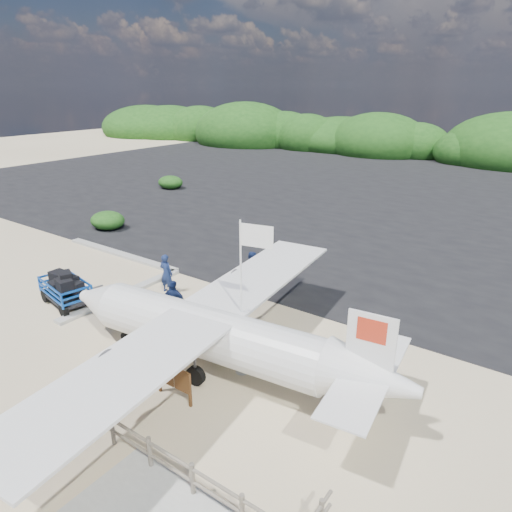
{
  "coord_description": "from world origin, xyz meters",
  "views": [
    {
      "loc": [
        12.1,
        -10.96,
        9.44
      ],
      "look_at": [
        0.48,
        5.44,
        1.88
      ],
      "focal_mm": 32.0,
      "sensor_mm": 36.0,
      "label": 1
    }
  ],
  "objects_px": {
    "baggage_cart": "(68,305)",
    "flagpole": "(242,372)",
    "signboard": "(175,398)",
    "crew_a": "(166,273)",
    "crew_c": "(175,302)",
    "crew_b": "(251,270)"
  },
  "relations": [
    {
      "from": "crew_a",
      "to": "flagpole",
      "type": "bearing_deg",
      "value": 150.22
    },
    {
      "from": "baggage_cart",
      "to": "signboard",
      "type": "distance_m",
      "value": 8.96
    },
    {
      "from": "crew_a",
      "to": "crew_c",
      "type": "distance_m",
      "value": 3.26
    },
    {
      "from": "flagpole",
      "to": "signboard",
      "type": "relative_size",
      "value": 3.67
    },
    {
      "from": "signboard",
      "to": "crew_a",
      "type": "height_order",
      "value": "crew_a"
    },
    {
      "from": "baggage_cart",
      "to": "flagpole",
      "type": "height_order",
      "value": "flagpole"
    },
    {
      "from": "signboard",
      "to": "flagpole",
      "type": "bearing_deg",
      "value": 69.5
    },
    {
      "from": "crew_a",
      "to": "crew_b",
      "type": "bearing_deg",
      "value": -142.61
    },
    {
      "from": "crew_c",
      "to": "signboard",
      "type": "bearing_deg",
      "value": 119.99
    },
    {
      "from": "baggage_cart",
      "to": "crew_a",
      "type": "xyz_separation_m",
      "value": [
        2.67,
        3.67,
        0.97
      ]
    },
    {
      "from": "crew_c",
      "to": "flagpole",
      "type": "bearing_deg",
      "value": 150.5
    },
    {
      "from": "signboard",
      "to": "crew_b",
      "type": "bearing_deg",
      "value": 109.4
    },
    {
      "from": "flagpole",
      "to": "crew_c",
      "type": "bearing_deg",
      "value": 164.97
    },
    {
      "from": "baggage_cart",
      "to": "crew_a",
      "type": "bearing_deg",
      "value": 64.79
    },
    {
      "from": "signboard",
      "to": "crew_c",
      "type": "xyz_separation_m",
      "value": [
        -3.52,
        3.58,
        0.97
      ]
    },
    {
      "from": "baggage_cart",
      "to": "flagpole",
      "type": "bearing_deg",
      "value": 13.67
    },
    {
      "from": "crew_c",
      "to": "baggage_cart",
      "type": "bearing_deg",
      "value": 3.08
    },
    {
      "from": "crew_a",
      "to": "crew_b",
      "type": "xyz_separation_m",
      "value": [
        3.04,
        2.78,
        -0.02
      ]
    },
    {
      "from": "signboard",
      "to": "crew_a",
      "type": "relative_size",
      "value": 0.78
    },
    {
      "from": "baggage_cart",
      "to": "crew_a",
      "type": "relative_size",
      "value": 1.49
    },
    {
      "from": "crew_a",
      "to": "crew_c",
      "type": "bearing_deg",
      "value": 136.67
    },
    {
      "from": "crew_a",
      "to": "signboard",
      "type": "bearing_deg",
      "value": 132.25
    }
  ]
}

